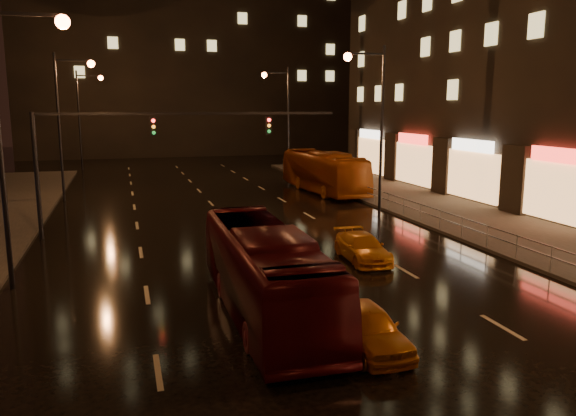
{
  "coord_description": "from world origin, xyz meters",
  "views": [
    {
      "loc": [
        -5.57,
        -9.3,
        6.47
      ],
      "look_at": [
        0.61,
        11.63,
        2.5
      ],
      "focal_mm": 35.0,
      "sensor_mm": 36.0,
      "label": 1
    }
  ],
  "objects": [
    {
      "name": "ground",
      "position": [
        0.0,
        20.0,
        0.0
      ],
      "size": [
        140.0,
        140.0,
        0.0
      ],
      "primitive_type": "plane",
      "color": "black",
      "rests_on": "ground"
    },
    {
      "name": "sidewalk_right",
      "position": [
        13.5,
        15.0,
        0.07
      ],
      "size": [
        7.0,
        70.0,
        0.15
      ],
      "primitive_type": "cube",
      "color": "#38332D",
      "rests_on": "ground"
    },
    {
      "name": "building_distant",
      "position": [
        4.0,
        72.0,
        18.0
      ],
      "size": [
        44.0,
        16.0,
        36.0
      ],
      "primitive_type": "cube",
      "color": "black",
      "rests_on": "ground"
    },
    {
      "name": "traffic_signal",
      "position": [
        -5.06,
        20.0,
        4.74
      ],
      "size": [
        15.31,
        0.32,
        6.2
      ],
      "color": "black",
      "rests_on": "ground"
    },
    {
      "name": "railing_right",
      "position": [
        10.2,
        18.0,
        0.9
      ],
      "size": [
        0.05,
        56.0,
        1.0
      ],
      "color": "#99999E",
      "rests_on": "sidewalk_right"
    },
    {
      "name": "bus_red",
      "position": [
        -1.5,
        7.06,
        1.4
      ],
      "size": [
        2.49,
        10.07,
        2.8
      ],
      "primitive_type": "imported",
      "rotation": [
        0.0,
        0.0,
        -0.01
      ],
      "color": "#4C0A0F",
      "rests_on": "ground"
    },
    {
      "name": "bus_curb",
      "position": [
        9.0,
        30.55,
        1.55
      ],
      "size": [
        3.27,
        11.27,
        3.1
      ],
      "primitive_type": "imported",
      "rotation": [
        0.0,
        0.0,
        0.06
      ],
      "color": "#A84B10",
      "rests_on": "ground"
    },
    {
      "name": "taxi_near",
      "position": [
        0.5,
        3.78,
        0.62
      ],
      "size": [
        1.51,
        3.64,
        1.23
      ],
      "primitive_type": "imported",
      "rotation": [
        0.0,
        0.0,
        0.01
      ],
      "color": "orange",
      "rests_on": "ground"
    },
    {
      "name": "taxi_far",
      "position": [
        4.0,
        11.95,
        0.56
      ],
      "size": [
        1.77,
        3.95,
        1.13
      ],
      "primitive_type": "imported",
      "rotation": [
        0.0,
        0.0,
        -0.05
      ],
      "color": "orange",
      "rests_on": "ground"
    }
  ]
}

